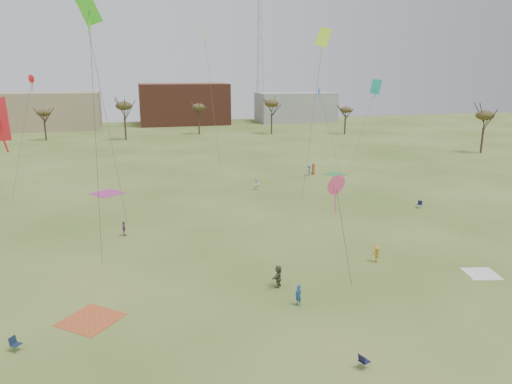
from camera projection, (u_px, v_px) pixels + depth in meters
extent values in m
plane|color=#3F591C|center=(300.00, 315.00, 31.93)|extent=(260.00, 260.00, 0.00)
imported|color=#1E5189|center=(299.00, 295.00, 33.03)|extent=(0.56, 0.66, 1.53)
imported|color=#4E4938|center=(278.00, 276.00, 35.80)|extent=(1.33, 1.62, 1.73)
imported|color=orange|center=(376.00, 254.00, 40.53)|extent=(0.76, 1.03, 1.43)
imported|color=#8D3A7B|center=(124.00, 229.00, 46.96)|extent=(0.38, 0.87, 1.47)
imported|color=white|center=(257.00, 184.00, 65.12)|extent=(0.93, 0.83, 1.58)
imported|color=#B1491E|center=(313.00, 169.00, 74.77)|extent=(0.83, 1.00, 1.74)
imported|color=#22529F|center=(309.00, 170.00, 73.95)|extent=(1.04, 1.18, 1.59)
cube|color=#C35327|center=(91.00, 320.00, 31.25)|extent=(4.68, 4.68, 0.03)
cube|color=white|center=(481.00, 274.00, 38.30)|extent=(2.90, 2.90, 0.03)
cube|color=#AE3580|center=(107.00, 193.00, 63.37)|extent=(5.06, 5.06, 0.03)
cube|color=#338C41|center=(336.00, 174.00, 74.80)|extent=(4.11, 4.11, 0.03)
cube|color=#142239|center=(16.00, 344.00, 27.69)|extent=(0.70, 0.70, 0.04)
cube|color=#142239|center=(12.00, 340.00, 27.71)|extent=(0.39, 0.48, 0.44)
cube|color=#161439|center=(364.00, 361.00, 26.11)|extent=(0.64, 0.64, 0.04)
cube|color=#161439|center=(362.00, 359.00, 25.93)|extent=(0.29, 0.51, 0.44)
cube|color=#151336|center=(419.00, 205.00, 56.50)|extent=(0.71, 0.71, 0.04)
cube|color=#151336|center=(420.00, 202.00, 56.63)|extent=(0.44, 0.46, 0.44)
cube|color=red|center=(0.00, 120.00, 25.41)|extent=(1.15, 1.15, 2.27)
cube|color=red|center=(2.00, 134.00, 25.60)|extent=(0.08, 0.08, 2.04)
cube|color=#45E127|center=(89.00, 10.00, 32.36)|extent=(0.96, 0.96, 1.88)
cube|color=#45E127|center=(90.00, 20.00, 32.52)|extent=(0.08, 0.08, 1.70)
cylinder|color=#4C4C51|center=(96.00, 147.00, 35.15)|extent=(0.69, 1.17, 18.91)
cone|color=#E2477B|center=(336.00, 185.00, 30.12)|extent=(1.37, 0.10, 1.37)
cube|color=#E2477B|center=(335.00, 198.00, 30.34)|extent=(0.08, 0.08, 2.24)
cylinder|color=#4C4C51|center=(344.00, 238.00, 32.12)|extent=(2.32, 1.61, 7.97)
cylinder|color=#4C4C51|center=(104.00, 105.00, 44.60)|extent=(2.75, 1.43, 23.68)
cone|color=blue|center=(319.00, 91.00, 66.96)|extent=(0.97, 0.07, 0.97)
cube|color=blue|center=(319.00, 95.00, 67.11)|extent=(0.08, 0.08, 1.59)
cylinder|color=#4C4C51|center=(330.00, 135.00, 67.49)|extent=(2.81, 2.83, 12.17)
cube|color=#BEF829|center=(323.00, 37.00, 53.34)|extent=(1.07, 1.07, 2.10)
cube|color=#BEF829|center=(323.00, 44.00, 53.52)|extent=(0.08, 0.08, 1.89)
cylinder|color=#4C4C51|center=(312.00, 121.00, 54.90)|extent=(2.50, 0.98, 18.55)
cone|color=red|center=(32.00, 79.00, 57.56)|extent=(1.01, 0.07, 1.01)
cube|color=red|center=(32.00, 84.00, 57.72)|extent=(0.08, 0.08, 1.65)
cylinder|color=#4C4C51|center=(22.00, 138.00, 57.59)|extent=(3.18, 2.87, 13.97)
cube|color=teal|center=(376.00, 87.00, 73.81)|extent=(1.12, 1.12, 2.20)
cube|color=teal|center=(376.00, 92.00, 74.00)|extent=(0.08, 0.08, 1.98)
cylinder|color=#4C4C51|center=(363.00, 128.00, 74.51)|extent=(4.01, 0.83, 12.50)
cube|color=silver|center=(204.00, 34.00, 71.90)|extent=(0.85, 0.85, 1.46)
cube|color=silver|center=(205.00, 40.00, 72.12)|extent=(0.08, 0.08, 2.19)
cylinder|color=#4C4C51|center=(212.00, 102.00, 73.73)|extent=(1.74, 1.94, 20.30)
cylinder|color=#3A2B1E|center=(45.00, 131.00, 110.56)|extent=(0.40, 0.40, 4.32)
ellipsoid|color=#473D1E|center=(43.00, 113.00, 109.53)|extent=(3.02, 3.02, 1.58)
cylinder|color=#3A2B1E|center=(125.00, 128.00, 110.99)|extent=(0.40, 0.40, 5.40)
ellipsoid|color=#473D1E|center=(124.00, 106.00, 109.70)|extent=(3.78, 3.78, 1.98)
cylinder|color=#3A2B1E|center=(199.00, 125.00, 121.03)|extent=(0.40, 0.40, 4.68)
ellipsoid|color=#473D1E|center=(198.00, 107.00, 119.91)|extent=(3.28, 3.28, 1.72)
cylinder|color=#3A2B1E|center=(271.00, 124.00, 121.51)|extent=(0.40, 0.40, 5.28)
ellipsoid|color=#473D1E|center=(272.00, 103.00, 120.25)|extent=(3.70, 3.70, 1.94)
cylinder|color=#3A2B1E|center=(345.00, 126.00, 121.27)|extent=(0.40, 0.40, 4.20)
ellipsoid|color=#473D1E|center=(346.00, 110.00, 120.26)|extent=(2.94, 2.94, 1.54)
cylinder|color=#3A2B1E|center=(482.00, 140.00, 93.55)|extent=(0.40, 0.40, 5.04)
ellipsoid|color=#473D1E|center=(485.00, 115.00, 92.34)|extent=(3.53, 3.53, 1.85)
cube|color=#937F60|center=(39.00, 111.00, 130.25)|extent=(32.00, 14.00, 10.00)
cube|color=brown|center=(184.00, 104.00, 144.29)|extent=(26.00, 16.00, 12.00)
cube|color=gray|center=(295.00, 107.00, 151.17)|extent=(24.00, 12.00, 9.00)
cylinder|color=#9EA3A8|center=(262.00, 60.00, 151.97)|extent=(0.16, 0.16, 38.00)
cylinder|color=#9EA3A8|center=(257.00, 60.00, 152.38)|extent=(0.16, 0.16, 38.00)
cylinder|color=#9EA3A8|center=(259.00, 60.00, 150.92)|extent=(0.16, 0.16, 38.00)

